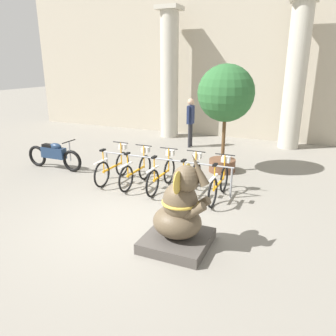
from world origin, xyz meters
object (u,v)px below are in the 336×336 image
(bicycle_0, at_px, (113,166))
(person_pedestrian, at_px, (191,118))
(bicycle_1, at_px, (137,170))
(bicycle_2, at_px, (162,174))
(motorcycle, at_px, (54,155))
(potted_tree, at_px, (226,97))
(bicycle_3, at_px, (190,178))
(elephant_statue, at_px, (179,216))
(bicycle_4, at_px, (219,182))

(bicycle_0, distance_m, person_pedestrian, 4.44)
(bicycle_0, xyz_separation_m, person_pedestrian, (0.62, 4.34, 0.70))
(bicycle_1, height_order, bicycle_2, same)
(motorcycle, xyz_separation_m, potted_tree, (4.66, 1.78, 1.70))
(bicycle_1, bearing_deg, bicycle_3, -0.40)
(bicycle_0, xyz_separation_m, bicycle_2, (1.47, -0.06, 0.00))
(bicycle_3, xyz_separation_m, potted_tree, (0.29, 1.99, 1.75))
(elephant_statue, relative_size, potted_tree, 0.57)
(bicycle_1, relative_size, motorcycle, 0.85)
(bicycle_1, bearing_deg, bicycle_4, -0.70)
(bicycle_2, relative_size, bicycle_4, 1.00)
(bicycle_2, bearing_deg, motorcycle, 176.58)
(bicycle_4, height_order, person_pedestrian, person_pedestrian)
(bicycle_2, xyz_separation_m, bicycle_3, (0.74, 0.01, 0.00))
(bicycle_1, xyz_separation_m, potted_tree, (1.76, 1.98, 1.75))
(bicycle_1, distance_m, elephant_statue, 3.18)
(bicycle_1, relative_size, elephant_statue, 0.96)
(bicycle_4, bearing_deg, motorcycle, 177.49)
(bicycle_1, bearing_deg, motorcycle, 176.11)
(person_pedestrian, bearing_deg, bicycle_0, -98.13)
(bicycle_3, bearing_deg, motorcycle, 177.28)
(bicycle_0, height_order, bicycle_3, same)
(potted_tree, bearing_deg, elephant_statue, -85.04)
(bicycle_1, relative_size, bicycle_3, 1.00)
(bicycle_1, xyz_separation_m, elephant_statue, (2.14, -2.35, 0.18))
(bicycle_2, relative_size, motorcycle, 0.85)
(elephant_statue, distance_m, person_pedestrian, 7.12)
(bicycle_2, relative_size, bicycle_3, 1.00)
(bicycle_3, relative_size, motorcycle, 0.85)
(person_pedestrian, xyz_separation_m, potted_tree, (1.87, -2.40, 1.05))
(bicycle_4, distance_m, elephant_statue, 2.34)
(bicycle_0, xyz_separation_m, motorcycle, (-2.17, 0.16, 0.04))
(bicycle_2, xyz_separation_m, bicycle_4, (1.47, -0.01, 0.00))
(bicycle_4, relative_size, motorcycle, 0.85)
(bicycle_0, distance_m, potted_tree, 3.61)
(bicycle_0, relative_size, bicycle_4, 1.00)
(bicycle_0, relative_size, person_pedestrian, 0.92)
(bicycle_3, bearing_deg, elephant_statue, -74.18)
(bicycle_4, height_order, potted_tree, potted_tree)
(bicycle_0, bearing_deg, potted_tree, 37.88)
(bicycle_1, relative_size, bicycle_2, 1.00)
(motorcycle, bearing_deg, potted_tree, 20.91)
(bicycle_0, relative_size, elephant_statue, 0.96)
(bicycle_1, relative_size, bicycle_4, 1.00)
(bicycle_2, bearing_deg, bicycle_1, 178.43)
(bicycle_3, distance_m, elephant_statue, 2.44)
(person_pedestrian, bearing_deg, potted_tree, -52.06)
(bicycle_2, distance_m, bicycle_4, 1.47)
(bicycle_4, relative_size, person_pedestrian, 0.92)
(bicycle_1, distance_m, motorcycle, 2.91)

